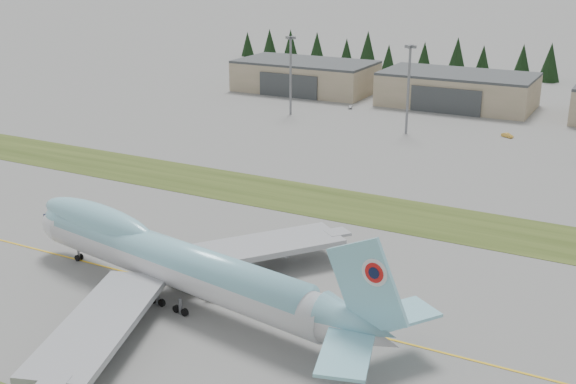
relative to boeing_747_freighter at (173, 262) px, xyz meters
The scene contains 10 objects.
ground 16.20m from the boeing_747_freighter, 14.66° to the left, with size 7000.00×7000.00×0.00m, color gray.
grass_strip_far 51.28m from the boeing_747_freighter, 73.40° to the left, with size 400.00×18.00×0.08m, color #334418.
taxiway_line_main 16.20m from the boeing_747_freighter, 14.66° to the left, with size 400.00×0.40×0.02m, color yellow.
boeing_747_freighter is the anchor object (origin of this frame).
hangar_left 163.40m from the boeing_747_freighter, 109.84° to the left, with size 48.00×26.60×10.80m.
hangar_center 153.70m from the boeing_747_freighter, 90.17° to the left, with size 48.00×26.60×10.80m.
floodlight_masts 118.35m from the boeing_747_freighter, 74.29° to the left, with size 141.69×10.86×24.20m.
service_vehicle_a 137.22m from the boeing_747_freighter, 102.37° to the left, with size 1.29×3.19×1.09m, color silver.
service_vehicle_b 121.99m from the boeing_747_freighter, 79.12° to the left, with size 1.23×3.50×1.15m, color gold.
conifer_belt 215.44m from the boeing_747_freighter, 85.55° to the left, with size 270.16×14.69×16.07m.
Camera 1 is at (44.65, -80.38, 49.12)m, focal length 45.00 mm.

